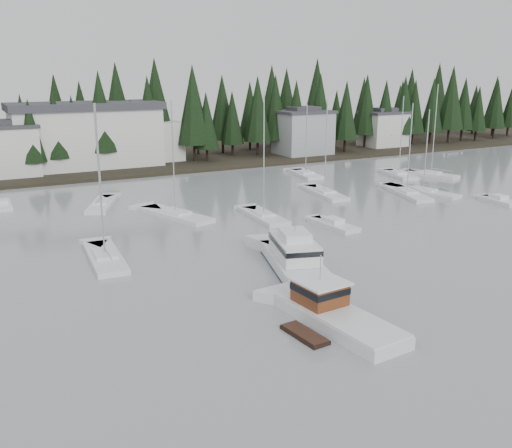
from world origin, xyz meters
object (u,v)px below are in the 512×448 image
at_px(sailboat_9, 105,259).
at_px(runabout_1, 333,226).
at_px(harbor_inn, 99,135).
at_px(lobster_boat_brown, 333,316).
at_px(sailboat_5, 264,217).
at_px(sailboat_8, 399,176).
at_px(sailboat_4, 175,216).
at_px(runabout_3, 2,206).
at_px(runabout_2, 499,202).
at_px(sailboat_7, 306,175).
at_px(sailboat_1, 102,206).
at_px(house_west, 7,149).
at_px(house_east_a, 303,131).
at_px(sailboat_12, 431,175).
at_px(sailboat_6, 407,194).
at_px(sailboat_13, 423,193).
at_px(house_east_b, 383,128).
at_px(cabin_cruiser_center, 296,262).
at_px(sailboat_10, 324,194).

bearing_deg(sailboat_9, runabout_1, -86.22).
height_order(harbor_inn, lobster_boat_brown, harbor_inn).
bearing_deg(sailboat_5, sailboat_8, -63.60).
relative_size(sailboat_4, runabout_3, 2.45).
xyz_separation_m(harbor_inn, lobster_boat_brown, (-1.20, -71.15, -5.20)).
bearing_deg(runabout_2, sailboat_7, 26.87).
relative_size(sailboat_1, sailboat_5, 0.90).
height_order(house_west, sailboat_9, sailboat_9).
distance_m(house_east_a, sailboat_12, 29.54).
relative_size(sailboat_6, sailboat_13, 1.07).
xyz_separation_m(house_west, runabout_2, (54.28, -47.88, -4.52)).
bearing_deg(sailboat_6, lobster_boat_brown, 147.25).
bearing_deg(house_west, lobster_boat_brown, -78.46).
distance_m(house_east_a, lobster_boat_brown, 78.07).
height_order(house_east_b, sailboat_6, sailboat_6).
relative_size(runabout_1, runabout_2, 1.20).
height_order(sailboat_8, sailboat_12, sailboat_12).
height_order(sailboat_9, sailboat_13, sailboat_9).
relative_size(sailboat_4, sailboat_8, 1.05).
bearing_deg(sailboat_6, runabout_2, -125.92).
bearing_deg(sailboat_7, sailboat_5, 145.99).
bearing_deg(sailboat_12, house_east_a, -4.70).
bearing_deg(sailboat_6, sailboat_12, -39.86).
bearing_deg(harbor_inn, house_east_b, -2.20).
relative_size(sailboat_12, runabout_2, 2.65).
xyz_separation_m(sailboat_9, sailboat_12, (57.08, 17.79, 0.01)).
distance_m(house_east_a, sailboat_1, 52.15).
distance_m(harbor_inn, sailboat_6, 53.07).
xyz_separation_m(house_east_a, cabin_cruiser_center, (-36.72, -56.55, -4.12)).
height_order(house_west, lobster_boat_brown, house_west).
relative_size(harbor_inn, lobster_boat_brown, 2.80).
bearing_deg(sailboat_4, sailboat_13, -114.43).
bearing_deg(sailboat_9, sailboat_7, -50.32).
xyz_separation_m(sailboat_13, runabout_3, (-52.64, 18.31, 0.07)).
distance_m(lobster_boat_brown, sailboat_4, 32.68).
relative_size(sailboat_7, sailboat_9, 0.82).
xyz_separation_m(sailboat_10, runabout_3, (-39.95, 12.61, 0.06)).
height_order(lobster_boat_brown, sailboat_7, sailboat_7).
distance_m(sailboat_13, runabout_2, 10.03).
relative_size(house_east_b, sailboat_5, 0.64).
relative_size(house_west, harbor_inn, 0.32).
bearing_deg(sailboat_12, runabout_1, 101.60).
bearing_deg(runabout_2, runabout_3, 69.05).
height_order(house_east_b, sailboat_5, sailboat_5).
relative_size(sailboat_4, sailboat_12, 0.92).
bearing_deg(sailboat_5, runabout_2, -99.53).
bearing_deg(runabout_3, sailboat_5, -125.69).
xyz_separation_m(house_west, sailboat_4, (14.65, -35.15, -4.59)).
bearing_deg(house_east_a, runabout_2, -89.65).
bearing_deg(lobster_boat_brown, sailboat_1, 2.64).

